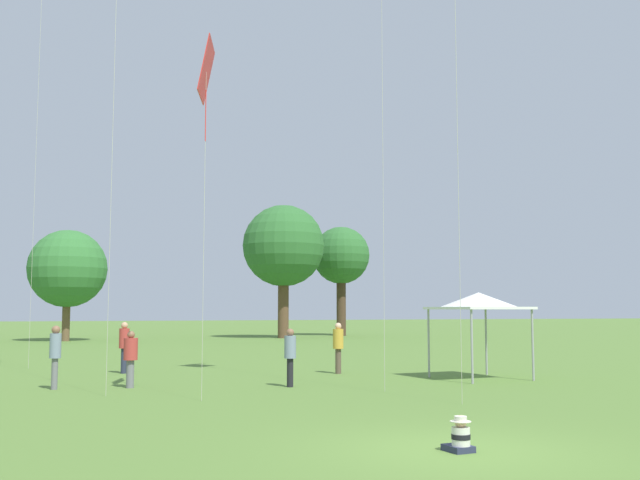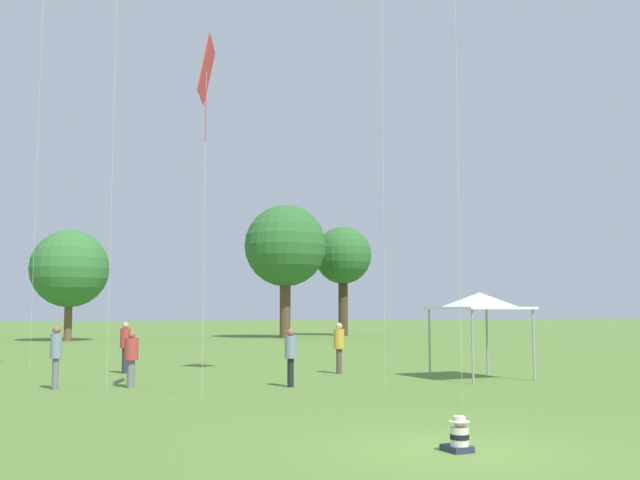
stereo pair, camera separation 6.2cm
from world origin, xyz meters
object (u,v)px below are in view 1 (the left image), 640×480
object	(u,v)px
canopy_tent	(479,302)
person_standing_5	(55,351)
distant_tree_0	(341,257)
seated_toddler	(460,436)
distant_tree_2	(68,269)
person_standing_6	(290,352)
person_standing_4	(131,354)
distant_tree_3	(284,246)
kite_4	(206,75)
person_standing_7	(124,343)
person_standing_0	(338,343)

from	to	relation	value
canopy_tent	person_standing_5	bearing A→B (deg)	174.09
canopy_tent	distant_tree_0	bearing A→B (deg)	74.34
seated_toddler	distant_tree_2	world-z (taller)	distant_tree_2
person_standing_5	person_standing_6	xyz separation A→B (m)	(6.38, -1.60, -0.08)
seated_toddler	person_standing_4	size ratio (longest dim) A/B	0.35
person_standing_4	canopy_tent	bearing A→B (deg)	8.70
person_standing_4	person_standing_5	size ratio (longest dim) A/B	0.91
distant_tree_3	kite_4	bearing A→B (deg)	-110.21
person_standing_7	person_standing_0	bearing A→B (deg)	77.94
person_standing_5	distant_tree_0	world-z (taller)	distant_tree_0
canopy_tent	distant_tree_2	distance (m)	37.67
person_standing_6	person_standing_7	world-z (taller)	person_standing_7
person_standing_6	distant_tree_0	distance (m)	43.92
person_standing_6	kite_4	bearing A→B (deg)	-133.75
person_standing_0	person_standing_4	world-z (taller)	person_standing_0
person_standing_5	distant_tree_3	distance (m)	39.31
seated_toddler	distant_tree_3	bearing A→B (deg)	70.35
distant_tree_2	seated_toddler	bearing A→B (deg)	-84.32
canopy_tent	distant_tree_3	size ratio (longest dim) A/B	0.26
person_standing_5	canopy_tent	world-z (taller)	canopy_tent
kite_4	person_standing_0	bearing A→B (deg)	-162.29
person_standing_6	person_standing_7	distance (m)	7.57
seated_toddler	person_standing_7	world-z (taller)	person_standing_7
kite_4	person_standing_7	bearing A→B (deg)	-111.51
person_standing_4	kite_4	size ratio (longest dim) A/B	0.18
canopy_tent	seated_toddler	bearing A→B (deg)	-123.67
distant_tree_0	distant_tree_3	bearing A→B (deg)	-150.69
person_standing_0	person_standing_7	bearing A→B (deg)	94.68
seated_toddler	distant_tree_0	world-z (taller)	distant_tree_0
seated_toddler	canopy_tent	size ratio (longest dim) A/B	0.20
person_standing_6	distant_tree_3	world-z (taller)	distant_tree_3
person_standing_6	person_standing_0	bearing A→B (deg)	59.50
seated_toddler	distant_tree_2	distance (m)	46.80
person_standing_4	kite_4	xyz separation A→B (m)	(1.31, -3.72, 7.21)
person_standing_4	seated_toddler	bearing A→B (deg)	-57.77
person_standing_0	person_standing_5	world-z (taller)	person_standing_5
seated_toddler	distant_tree_0	xyz separation A→B (m)	(18.15, 50.15, 6.63)
seated_toddler	distant_tree_3	xyz separation A→B (m)	(11.74, 46.56, 7.05)
seated_toddler	person_standing_5	world-z (taller)	person_standing_5
distant_tree_2	distant_tree_0	bearing A→B (deg)	9.57
seated_toddler	distant_tree_2	xyz separation A→B (m)	(-4.61, 46.31, 4.93)
canopy_tent	kite_4	distance (m)	11.41
canopy_tent	distant_tree_0	size ratio (longest dim) A/B	0.30
canopy_tent	distant_tree_2	xyz separation A→B (m)	(-11.67, 35.71, 2.69)
canopy_tent	distant_tree_3	xyz separation A→B (m)	(4.68, 35.95, 4.81)
person_standing_5	person_standing_0	bearing A→B (deg)	-9.04
person_standing_7	canopy_tent	size ratio (longest dim) A/B	0.63
seated_toddler	kite_4	bearing A→B (deg)	101.84
person_standing_0	distant_tree_3	distance (m)	34.06
person_standing_0	person_standing_4	distance (m)	7.73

